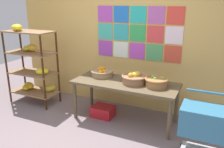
{
  "coord_description": "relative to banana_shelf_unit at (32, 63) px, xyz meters",
  "views": [
    {
      "loc": [
        1.61,
        -2.2,
        1.94
      ],
      "look_at": [
        0.06,
        1.12,
        0.8
      ],
      "focal_mm": 37.43,
      "sensor_mm": 36.0,
      "label": 1
    }
  ],
  "objects": [
    {
      "name": "display_table",
      "position": [
        1.93,
        0.04,
        -0.2
      ],
      "size": [
        1.73,
        0.69,
        0.68
      ],
      "color": "brown",
      "rests_on": "ground"
    },
    {
      "name": "back_wall_with_art",
      "position": [
        1.65,
        0.64,
        0.51
      ],
      "size": [
        4.48,
        0.07,
        2.62
      ],
      "color": "tan",
      "rests_on": "ground"
    },
    {
      "name": "fruit_basket_left",
      "position": [
        2.07,
        0.07,
        -0.04
      ],
      "size": [
        0.41,
        0.41,
        0.19
      ],
      "color": "#926545",
      "rests_on": "display_table"
    },
    {
      "name": "shopping_cart",
      "position": [
        3.22,
        -0.51,
        -0.29
      ],
      "size": [
        0.61,
        0.43,
        0.85
      ],
      "rotation": [
        0.0,
        0.0,
        -0.12
      ],
      "color": "black",
      "rests_on": "ground"
    },
    {
      "name": "banana_shelf_unit",
      "position": [
        0.0,
        0.0,
        0.0
      ],
      "size": [
        0.94,
        0.49,
        1.54
      ],
      "color": "#3A1E0A",
      "rests_on": "ground"
    },
    {
      "name": "produce_crate_under_table",
      "position": [
        1.54,
        -0.0,
        -0.71
      ],
      "size": [
        0.38,
        0.3,
        0.19
      ],
      "primitive_type": "cube",
      "color": "#B31820",
      "rests_on": "ground"
    },
    {
      "name": "fruit_basket_back_left",
      "position": [
        2.44,
        0.06,
        -0.05
      ],
      "size": [
        0.36,
        0.36,
        0.15
      ],
      "color": "#9E6F3E",
      "rests_on": "display_table"
    },
    {
      "name": "fruit_basket_back_right",
      "position": [
        1.44,
        0.19,
        -0.06
      ],
      "size": [
        0.4,
        0.4,
        0.17
      ],
      "color": "#A48159",
      "rests_on": "display_table"
    }
  ]
}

